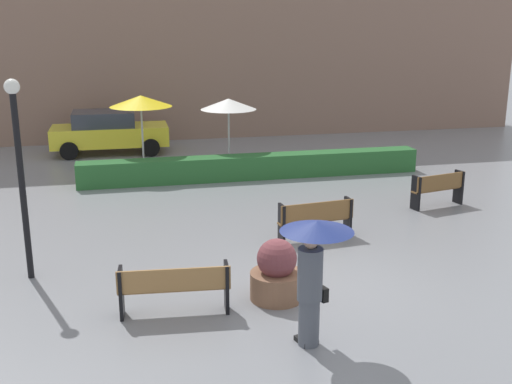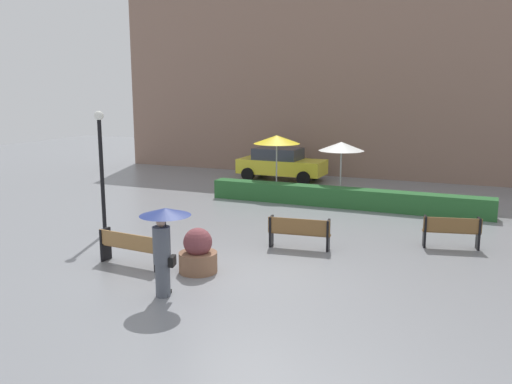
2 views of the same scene
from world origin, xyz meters
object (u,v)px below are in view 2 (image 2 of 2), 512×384
(lamp_post, at_px, (101,159))
(patio_umbrella_white, at_px, (341,146))
(parked_car, at_px, (281,163))
(bench_mid_center, at_px, (299,231))
(bench_near_left, at_px, (130,246))
(bench_far_right, at_px, (452,230))
(patio_umbrella_yellow, at_px, (277,140))
(planter_pot, at_px, (198,253))
(pedestrian_with_umbrella, at_px, (164,237))

(lamp_post, distance_m, patio_umbrella_white, 9.71)
(lamp_post, distance_m, parked_car, 11.79)
(lamp_post, bearing_deg, bench_mid_center, 8.39)
(patio_umbrella_white, bearing_deg, bench_near_left, -105.20)
(bench_near_left, height_order, bench_far_right, bench_far_right)
(patio_umbrella_yellow, distance_m, parked_car, 3.92)
(bench_far_right, bearing_deg, planter_pot, -140.82)
(patio_umbrella_yellow, relative_size, patio_umbrella_white, 1.07)
(bench_far_right, relative_size, pedestrian_with_umbrella, 0.81)
(bench_far_right, height_order, patio_umbrella_white, patio_umbrella_white)
(bench_near_left, distance_m, patio_umbrella_yellow, 10.50)
(patio_umbrella_yellow, bearing_deg, pedestrian_with_umbrella, -80.71)
(bench_near_left, height_order, pedestrian_with_umbrella, pedestrian_with_umbrella)
(patio_umbrella_yellow, height_order, parked_car, patio_umbrella_yellow)
(bench_mid_center, height_order, patio_umbrella_yellow, patio_umbrella_yellow)
(bench_near_left, distance_m, pedestrian_with_umbrella, 2.55)
(bench_near_left, height_order, planter_pot, planter_pot)
(pedestrian_with_umbrella, relative_size, parked_car, 0.47)
(bench_near_left, height_order, patio_umbrella_white, patio_umbrella_white)
(patio_umbrella_white, distance_m, parked_car, 5.39)
(bench_far_right, bearing_deg, bench_near_left, -147.11)
(bench_far_right, relative_size, planter_pot, 1.43)
(bench_near_left, relative_size, bench_far_right, 1.19)
(patio_umbrella_white, bearing_deg, lamp_post, -123.44)
(bench_far_right, xyz_separation_m, patio_umbrella_white, (-4.61, 5.50, 1.62))
(bench_far_right, bearing_deg, parked_car, 133.31)
(planter_pot, height_order, lamp_post, lamp_post)
(bench_near_left, bearing_deg, planter_pot, 7.43)
(pedestrian_with_umbrella, bearing_deg, patio_umbrella_white, 85.81)
(lamp_post, bearing_deg, planter_pot, -24.08)
(parked_car, bearing_deg, bench_near_left, -85.52)
(bench_mid_center, height_order, parked_car, parked_car)
(lamp_post, xyz_separation_m, patio_umbrella_yellow, (2.56, 8.15, -0.01))
(pedestrian_with_umbrella, xyz_separation_m, lamp_post, (-4.49, 3.63, 0.99))
(bench_mid_center, bearing_deg, patio_umbrella_white, 95.35)
(bench_far_right, distance_m, planter_pot, 7.20)
(patio_umbrella_white, relative_size, parked_car, 0.55)
(patio_umbrella_white, bearing_deg, patio_umbrella_yellow, 178.98)
(pedestrian_with_umbrella, bearing_deg, parked_car, 101.21)
(lamp_post, height_order, parked_car, lamp_post)
(bench_mid_center, bearing_deg, patio_umbrella_yellow, 115.49)
(patio_umbrella_yellow, distance_m, patio_umbrella_white, 2.79)
(planter_pot, xyz_separation_m, patio_umbrella_white, (0.98, 10.06, 1.68))
(bench_mid_center, relative_size, patio_umbrella_yellow, 0.71)
(patio_umbrella_yellow, bearing_deg, bench_mid_center, -64.51)
(bench_far_right, bearing_deg, patio_umbrella_yellow, 143.10)
(pedestrian_with_umbrella, bearing_deg, bench_mid_center, 71.23)
(bench_far_right, height_order, planter_pot, planter_pot)
(planter_pot, relative_size, patio_umbrella_white, 0.48)
(bench_near_left, distance_m, parked_car, 13.84)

